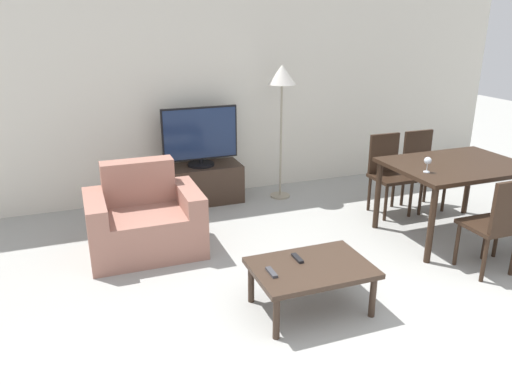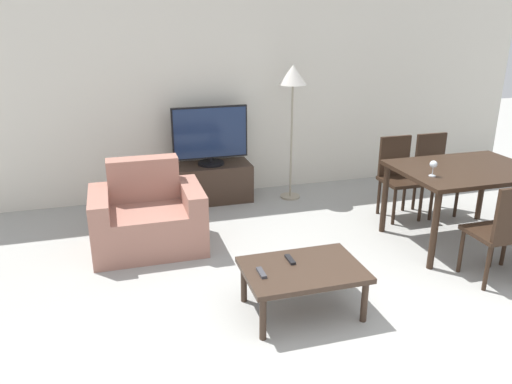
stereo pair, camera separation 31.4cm
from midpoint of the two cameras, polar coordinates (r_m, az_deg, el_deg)
name	(u,v)px [view 1 (the left image)]	position (r m, az deg, el deg)	size (l,w,h in m)	color
ground_plane	(424,376)	(3.45, 16.06, -19.58)	(18.00, 18.00, 0.00)	#9E9E99
wall_back	(233,84)	(6.18, -4.12, 12.24)	(7.57, 0.06, 2.70)	silver
armchair	(144,222)	(4.86, -14.46, -3.32)	(1.04, 0.75, 0.83)	#9E6B5B
tv_stand	(202,184)	(6.02, -7.70, 0.94)	(0.93, 0.45, 0.46)	#38281E
tv	(200,137)	(5.86, -7.95, 6.25)	(0.89, 0.31, 0.69)	black
coffee_table	(311,271)	(3.79, 3.94, -9.01)	(0.89, 0.62, 0.37)	#38281E
dining_table	(456,172)	(5.23, 20.31, 2.17)	(1.31, 0.96, 0.76)	black
dining_chair_near	(497,222)	(4.60, 24.12, -3.14)	(0.40, 0.40, 0.89)	black
dining_chair_far	(421,166)	(6.01, 16.97, 2.84)	(0.40, 0.40, 0.89)	black
dining_chair_far_left	(388,170)	(5.75, 13.33, 2.43)	(0.40, 0.40, 0.89)	black
floor_lamp	(282,84)	(5.88, 1.42, 12.26)	(0.32, 0.32, 1.60)	gray
remote_primary	(272,272)	(3.65, -0.70, -9.21)	(0.04, 0.15, 0.02)	#38383D
remote_secondary	(297,258)	(3.85, 2.41, -7.60)	(0.04, 0.15, 0.02)	black
wine_glass_left	(428,162)	(4.79, 17.27, 3.31)	(0.07, 0.07, 0.15)	silver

